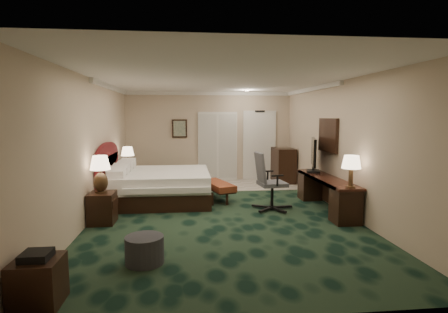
{
  "coord_description": "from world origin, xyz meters",
  "views": [
    {
      "loc": [
        -0.67,
        -6.9,
        1.97
      ],
      "look_at": [
        0.12,
        0.6,
        1.1
      ],
      "focal_mm": 28.0,
      "sensor_mm": 36.0,
      "label": 1
    }
  ],
  "objects": [
    {
      "name": "floor",
      "position": [
        0.0,
        0.0,
        0.0
      ],
      "size": [
        5.0,
        7.5,
        0.0
      ],
      "primitive_type": "cube",
      "color": "black",
      "rests_on": "ground"
    },
    {
      "name": "ceiling",
      "position": [
        0.0,
        0.0,
        2.7
      ],
      "size": [
        5.0,
        7.5,
        0.0
      ],
      "primitive_type": "cube",
      "color": "silver",
      "rests_on": "wall_back"
    },
    {
      "name": "wall_back",
      "position": [
        0.0,
        3.75,
        1.35
      ],
      "size": [
        5.0,
        0.0,
        2.7
      ],
      "primitive_type": "cube",
      "color": "beige",
      "rests_on": "ground"
    },
    {
      "name": "wall_front",
      "position": [
        0.0,
        -3.75,
        1.35
      ],
      "size": [
        5.0,
        0.0,
        2.7
      ],
      "primitive_type": "cube",
      "color": "beige",
      "rests_on": "ground"
    },
    {
      "name": "wall_left",
      "position": [
        -2.5,
        0.0,
        1.35
      ],
      "size": [
        0.0,
        7.5,
        2.7
      ],
      "primitive_type": "cube",
      "color": "beige",
      "rests_on": "ground"
    },
    {
      "name": "wall_right",
      "position": [
        2.5,
        0.0,
        1.35
      ],
      "size": [
        0.0,
        7.5,
        2.7
      ],
      "primitive_type": "cube",
      "color": "beige",
      "rests_on": "ground"
    },
    {
      "name": "crown_molding",
      "position": [
        0.0,
        0.0,
        2.65
      ],
      "size": [
        5.0,
        7.5,
        0.1
      ],
      "primitive_type": null,
      "color": "silver",
      "rests_on": "wall_back"
    },
    {
      "name": "tile_patch",
      "position": [
        0.9,
        2.9,
        0.01
      ],
      "size": [
        3.2,
        1.7,
        0.01
      ],
      "primitive_type": "cube",
      "color": "#B0A697",
      "rests_on": "ground"
    },
    {
      "name": "headboard",
      "position": [
        -2.44,
        1.0,
        0.7
      ],
      "size": [
        0.12,
        2.0,
        1.4
      ],
      "primitive_type": null,
      "color": "#4A1018",
      "rests_on": "ground"
    },
    {
      "name": "entry_door",
      "position": [
        1.55,
        3.72,
        1.05
      ],
      "size": [
        1.02,
        0.06,
        2.18
      ],
      "primitive_type": "cube",
      "color": "silver",
      "rests_on": "ground"
    },
    {
      "name": "closet_doors",
      "position": [
        0.25,
        3.71,
        1.05
      ],
      "size": [
        1.2,
        0.06,
        2.1
      ],
      "primitive_type": "cube",
      "color": "#B9B8B6",
      "rests_on": "ground"
    },
    {
      "name": "wall_art",
      "position": [
        -0.9,
        3.71,
        1.6
      ],
      "size": [
        0.45,
        0.06,
        0.55
      ],
      "primitive_type": "cube",
      "color": "#4A6057",
      "rests_on": "wall_back"
    },
    {
      "name": "wall_mirror",
      "position": [
        2.46,
        0.6,
        1.55
      ],
      "size": [
        0.05,
        0.95,
        0.75
      ],
      "primitive_type": "cube",
      "color": "white",
      "rests_on": "wall_right"
    },
    {
      "name": "bed",
      "position": [
        -1.29,
        1.18,
        0.35
      ],
      "size": [
        2.22,
        2.05,
        0.7
      ],
      "primitive_type": "cube",
      "color": "white",
      "rests_on": "ground"
    },
    {
      "name": "nightstand_near",
      "position": [
        -2.25,
        -0.41,
        0.29
      ],
      "size": [
        0.46,
        0.52,
        0.57
      ],
      "primitive_type": "cube",
      "color": "black",
      "rests_on": "ground"
    },
    {
      "name": "nightstand_far",
      "position": [
        -2.26,
        2.41,
        0.28
      ],
      "size": [
        0.44,
        0.51,
        0.55
      ],
      "primitive_type": "cube",
      "color": "black",
      "rests_on": "ground"
    },
    {
      "name": "lamp_near",
      "position": [
        -2.26,
        -0.39,
        0.91
      ],
      "size": [
        0.41,
        0.41,
        0.68
      ],
      "primitive_type": null,
      "rotation": [
        0.0,
        0.0,
        -0.15
      ],
      "color": "#322013",
      "rests_on": "nightstand_near"
    },
    {
      "name": "lamp_far",
      "position": [
        -2.23,
        2.37,
        0.87
      ],
      "size": [
        0.41,
        0.41,
        0.63
      ],
      "primitive_type": null,
      "rotation": [
        0.0,
        0.0,
        0.29
      ],
      "color": "#322013",
      "rests_on": "nightstand_far"
    },
    {
      "name": "bed_bench",
      "position": [
        0.03,
        1.19,
        0.21
      ],
      "size": [
        0.79,
        1.31,
        0.42
      ],
      "primitive_type": "cube",
      "rotation": [
        0.0,
        0.0,
        0.32
      ],
      "color": "brown",
      "rests_on": "ground"
    },
    {
      "name": "ottoman",
      "position": [
        -1.26,
        -2.3,
        0.19
      ],
      "size": [
        0.67,
        0.67,
        0.37
      ],
      "primitive_type": "cylinder",
      "rotation": [
        0.0,
        0.0,
        -0.36
      ],
      "color": "#2B2C2F",
      "rests_on": "ground"
    },
    {
      "name": "side_table",
      "position": [
        -2.24,
        -3.27,
        0.25
      ],
      "size": [
        0.47,
        0.47,
        0.5
      ],
      "primitive_type": "cube",
      "color": "black",
      "rests_on": "ground"
    },
    {
      "name": "desk",
      "position": [
        2.22,
        0.06,
        0.34
      ],
      "size": [
        0.51,
        2.39,
        0.69
      ],
      "primitive_type": "cube",
      "color": "black",
      "rests_on": "ground"
    },
    {
      "name": "tv",
      "position": [
        2.2,
        0.76,
        1.08
      ],
      "size": [
        0.38,
        0.99,
        0.78
      ],
      "primitive_type": "cube",
      "rotation": [
        0.0,
        0.0,
        -0.3
      ],
      "color": "black",
      "rests_on": "desk"
    },
    {
      "name": "desk_lamp",
      "position": [
        2.25,
        -0.98,
        0.99
      ],
      "size": [
        0.42,
        0.42,
        0.6
      ],
      "primitive_type": null,
      "rotation": [
        0.0,
        0.0,
        0.28
      ],
      "color": "#322013",
      "rests_on": "desk"
    },
    {
      "name": "desk_chair",
      "position": [
        1.1,
        0.18,
        0.61
      ],
      "size": [
        0.79,
        0.75,
        1.23
      ],
      "primitive_type": null,
      "rotation": [
        0.0,
        0.0,
        0.12
      ],
      "color": "#4A4A4A",
      "rests_on": "ground"
    },
    {
      "name": "minibar",
      "position": [
        2.18,
        3.2,
        0.51
      ],
      "size": [
        0.54,
        0.97,
        1.02
      ],
      "primitive_type": "cube",
      "color": "black",
      "rests_on": "ground"
    }
  ]
}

